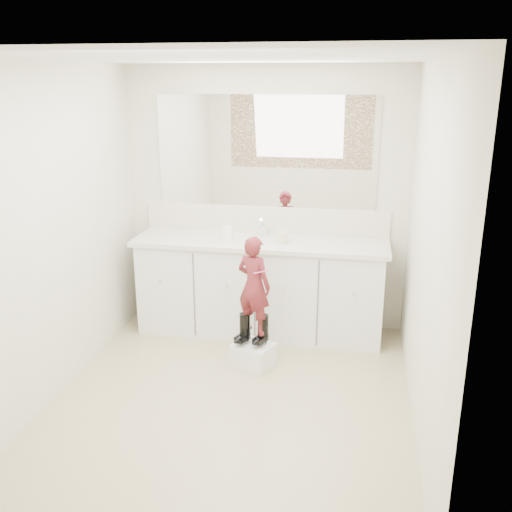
# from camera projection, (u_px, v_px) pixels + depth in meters

# --- Properties ---
(floor) EXTENTS (3.00, 3.00, 0.00)m
(floor) POSITION_uv_depth(u_px,v_px,m) (231.00, 400.00, 4.22)
(floor) COLOR #92845F
(floor) RESTS_ON ground
(ceiling) EXTENTS (3.00, 3.00, 0.00)m
(ceiling) POSITION_uv_depth(u_px,v_px,m) (226.00, 57.00, 3.50)
(ceiling) COLOR white
(ceiling) RESTS_ON wall_back
(wall_back) EXTENTS (2.60, 0.00, 2.60)m
(wall_back) POSITION_uv_depth(u_px,v_px,m) (266.00, 200.00, 5.27)
(wall_back) COLOR beige
(wall_back) RESTS_ON floor
(wall_front) EXTENTS (2.60, 0.00, 2.60)m
(wall_front) POSITION_uv_depth(u_px,v_px,m) (150.00, 340.00, 2.45)
(wall_front) COLOR beige
(wall_front) RESTS_ON floor
(wall_left) EXTENTS (0.00, 3.00, 3.00)m
(wall_left) POSITION_uv_depth(u_px,v_px,m) (52.00, 235.00, 4.09)
(wall_left) COLOR beige
(wall_left) RESTS_ON floor
(wall_right) EXTENTS (0.00, 3.00, 3.00)m
(wall_right) POSITION_uv_depth(u_px,v_px,m) (427.00, 255.00, 3.63)
(wall_right) COLOR beige
(wall_right) RESTS_ON floor
(vanity_cabinet) EXTENTS (2.20, 0.55, 0.85)m
(vanity_cabinet) POSITION_uv_depth(u_px,v_px,m) (260.00, 289.00, 5.24)
(vanity_cabinet) COLOR silver
(vanity_cabinet) RESTS_ON floor
(countertop) EXTENTS (2.28, 0.58, 0.04)m
(countertop) POSITION_uv_depth(u_px,v_px,m) (260.00, 243.00, 5.09)
(countertop) COLOR beige
(countertop) RESTS_ON vanity_cabinet
(backsplash) EXTENTS (2.28, 0.03, 0.25)m
(backsplash) POSITION_uv_depth(u_px,v_px,m) (265.00, 220.00, 5.31)
(backsplash) COLOR beige
(backsplash) RESTS_ON countertop
(mirror) EXTENTS (2.00, 0.02, 1.00)m
(mirror) POSITION_uv_depth(u_px,v_px,m) (266.00, 152.00, 5.12)
(mirror) COLOR white
(mirror) RESTS_ON wall_back
(dot_panel) EXTENTS (2.00, 0.01, 1.20)m
(dot_panel) POSITION_uv_depth(u_px,v_px,m) (145.00, 239.00, 2.33)
(dot_panel) COLOR #472819
(dot_panel) RESTS_ON wall_front
(faucet) EXTENTS (0.08, 0.08, 0.10)m
(faucet) POSITION_uv_depth(u_px,v_px,m) (263.00, 230.00, 5.23)
(faucet) COLOR silver
(faucet) RESTS_ON countertop
(cup) EXTENTS (0.14, 0.14, 0.10)m
(cup) POSITION_uv_depth(u_px,v_px,m) (283.00, 237.00, 5.00)
(cup) COLOR beige
(cup) RESTS_ON countertop
(soap_bottle) EXTENTS (0.09, 0.10, 0.18)m
(soap_bottle) POSITION_uv_depth(u_px,v_px,m) (227.00, 230.00, 5.07)
(soap_bottle) COLOR white
(soap_bottle) RESTS_ON countertop
(step_stool) EXTENTS (0.38, 0.36, 0.20)m
(step_stool) POSITION_uv_depth(u_px,v_px,m) (253.00, 355.00, 4.69)
(step_stool) COLOR silver
(step_stool) RESTS_ON floor
(boot_left) EXTENTS (0.15, 0.19, 0.26)m
(boot_left) POSITION_uv_depth(u_px,v_px,m) (245.00, 328.00, 4.65)
(boot_left) COLOR black
(boot_left) RESTS_ON step_stool
(boot_right) EXTENTS (0.15, 0.19, 0.26)m
(boot_right) POSITION_uv_depth(u_px,v_px,m) (263.00, 330.00, 4.63)
(boot_right) COLOR black
(boot_right) RESTS_ON step_stool
(toddler) EXTENTS (0.35, 0.30, 0.81)m
(toddler) POSITION_uv_depth(u_px,v_px,m) (254.00, 285.00, 4.53)
(toddler) COLOR #9A2F36
(toddler) RESTS_ON step_stool
(toothbrush) EXTENTS (0.13, 0.07, 0.06)m
(toothbrush) POSITION_uv_depth(u_px,v_px,m) (261.00, 272.00, 4.40)
(toothbrush) COLOR #DD569A
(toothbrush) RESTS_ON toddler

